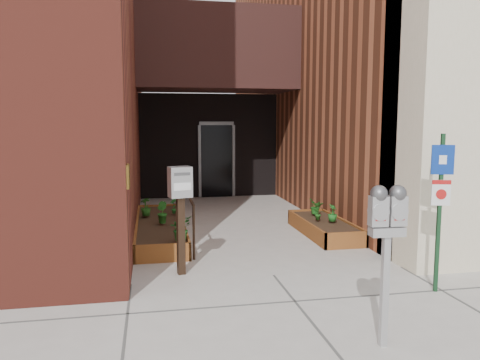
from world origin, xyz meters
TOP-DOWN VIEW (x-y plane):
  - ground at (0.00, 0.00)m, footprint 80.00×80.00m
  - architecture at (-0.18, 6.89)m, footprint 20.00×14.60m
  - planter_left at (-1.55, 2.70)m, footprint 0.90×3.60m
  - planter_right at (1.60, 2.20)m, footprint 0.80×2.20m
  - handrail at (-1.05, 2.65)m, footprint 0.04×3.34m
  - parking_meter at (0.50, -2.26)m, footprint 0.36×0.17m
  - sign_post at (1.90, -1.02)m, footprint 0.27×0.10m
  - payment_dropbox at (-1.30, 0.32)m, footprint 0.35×0.29m
  - shrub_left_a at (-1.25, 1.10)m, footprint 0.49×0.49m
  - shrub_left_b at (-1.51, 2.48)m, footprint 0.29×0.29m
  - shrub_left_c at (-1.81, 3.23)m, footprint 0.28×0.28m
  - shrub_left_d at (-1.25, 3.37)m, footprint 0.22×0.22m
  - shrub_right_a at (1.70, 2.02)m, footprint 0.26×0.26m
  - shrub_right_b at (1.47, 2.19)m, footprint 0.20×0.20m
  - shrub_right_c at (1.62, 2.75)m, footprint 0.37×0.37m

SIDE VIEW (x-z plane):
  - ground at x=0.00m, z-range 0.00..0.00m
  - planter_left at x=-1.55m, z-range -0.02..0.28m
  - planter_right at x=1.60m, z-range -0.02..0.28m
  - shrub_right_c at x=1.62m, z-range 0.30..0.62m
  - shrub_right_a at x=1.70m, z-range 0.30..0.62m
  - shrub_left_d at x=-1.25m, z-range 0.30..0.63m
  - shrub_left_c at x=-1.81m, z-range 0.30..0.67m
  - shrub_right_b at x=1.47m, z-range 0.30..0.67m
  - shrub_left_a at x=-1.25m, z-range 0.30..0.69m
  - shrub_left_b at x=-1.51m, z-range 0.30..0.71m
  - handrail at x=-1.05m, z-range 0.30..1.20m
  - payment_dropbox at x=-1.30m, z-range 0.34..1.91m
  - parking_meter at x=0.50m, z-range 0.44..2.03m
  - sign_post at x=1.90m, z-range 0.23..2.28m
  - architecture at x=-0.18m, z-range -0.02..9.98m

